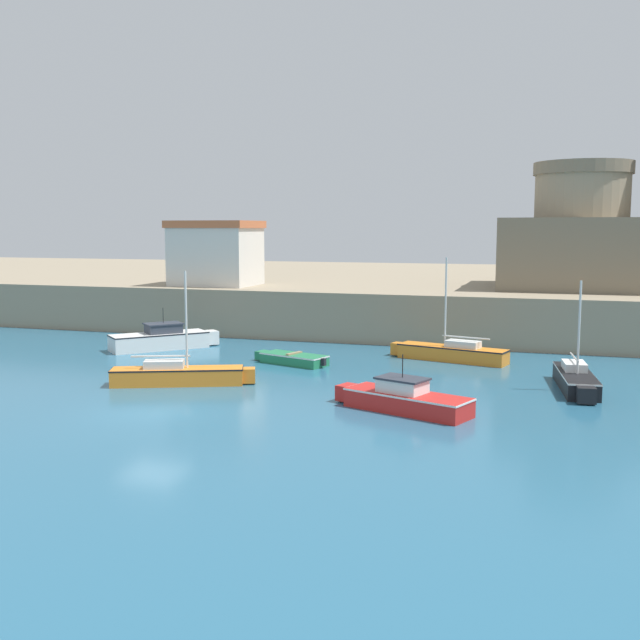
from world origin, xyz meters
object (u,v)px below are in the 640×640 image
(dinghy_green_0, at_px, (292,358))
(sailboat_black_5, at_px, (576,379))
(sailboat_orange_4, at_px, (451,352))
(motorboat_white_1, at_px, (162,339))
(motorboat_red_3, at_px, (404,399))
(harbor_shed_near_wharf, at_px, (216,253))
(sailboat_orange_2, at_px, (179,374))
(fortress, at_px, (580,242))

(dinghy_green_0, bearing_deg, sailboat_black_5, -8.31)
(dinghy_green_0, bearing_deg, sailboat_orange_4, 24.19)
(motorboat_white_1, xyz_separation_m, sailboat_orange_4, (16.64, 1.21, -0.12))
(dinghy_green_0, relative_size, sailboat_orange_4, 0.66)
(sailboat_orange_4, bearing_deg, motorboat_red_3, -91.04)
(sailboat_orange_4, bearing_deg, sailboat_black_5, -41.67)
(sailboat_orange_4, relative_size, harbor_shed_near_wharf, 1.14)
(dinghy_green_0, height_order, sailboat_black_5, sailboat_black_5)
(sailboat_orange_2, bearing_deg, motorboat_white_1, 123.61)
(sailboat_orange_2, relative_size, sailboat_orange_4, 0.97)
(dinghy_green_0, distance_m, sailboat_orange_2, 7.14)
(sailboat_black_5, bearing_deg, motorboat_red_3, -136.19)
(sailboat_orange_2, relative_size, harbor_shed_near_wharf, 1.11)
(sailboat_black_5, bearing_deg, motorboat_white_1, 169.30)
(motorboat_white_1, xyz_separation_m, motorboat_red_3, (16.43, -10.47, -0.10))
(sailboat_orange_2, height_order, harbor_shed_near_wharf, harbor_shed_near_wharf)
(dinghy_green_0, relative_size, motorboat_white_1, 0.77)
(motorboat_red_3, bearing_deg, sailboat_black_5, 43.81)
(motorboat_white_1, height_order, fortress, fortress)
(motorboat_white_1, distance_m, harbor_shed_near_wharf, 10.19)
(motorboat_red_3, relative_size, sailboat_black_5, 0.97)
(sailboat_black_5, bearing_deg, sailboat_orange_2, -165.58)
(sailboat_orange_4, bearing_deg, motorboat_white_1, -175.85)
(harbor_shed_near_wharf, bearing_deg, sailboat_black_5, -29.40)
(motorboat_white_1, height_order, sailboat_black_5, sailboat_black_5)
(motorboat_white_1, bearing_deg, fortress, 31.48)
(fortress, bearing_deg, sailboat_orange_4, -116.87)
(dinghy_green_0, bearing_deg, sailboat_orange_2, -115.81)
(dinghy_green_0, relative_size, sailboat_orange_2, 0.68)
(motorboat_white_1, bearing_deg, sailboat_orange_2, -56.39)
(motorboat_red_3, bearing_deg, motorboat_white_1, 147.49)
(dinghy_green_0, relative_size, motorboat_red_3, 0.75)
(sailboat_orange_2, xyz_separation_m, sailboat_orange_4, (10.86, 9.91, 0.00))
(fortress, height_order, harbor_shed_near_wharf, fortress)
(motorboat_white_1, height_order, motorboat_red_3, motorboat_white_1)
(motorboat_white_1, relative_size, harbor_shed_near_wharf, 0.99)
(motorboat_red_3, height_order, fortress, fortress)
(sailboat_orange_2, height_order, sailboat_black_5, sailboat_orange_2)
(sailboat_orange_2, xyz_separation_m, fortress, (17.45, 22.92, 5.63))
(sailboat_orange_2, xyz_separation_m, sailboat_black_5, (17.06, 4.39, -0.01))
(sailboat_orange_2, bearing_deg, sailboat_orange_4, 42.38)
(sailboat_black_5, xyz_separation_m, harbor_shed_near_wharf, (-23.61, 13.30, 4.86))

